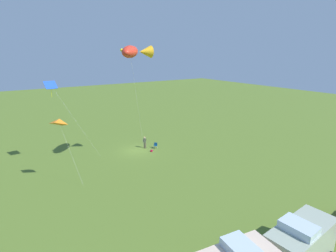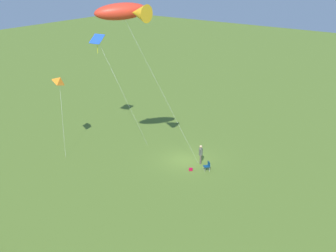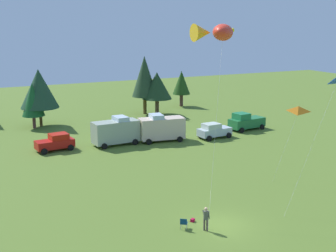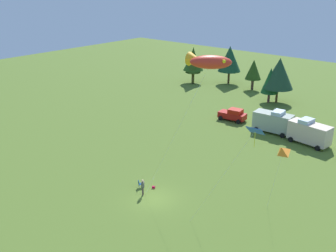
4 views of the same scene
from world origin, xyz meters
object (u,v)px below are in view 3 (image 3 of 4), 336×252
kite_large_fish (218,32)px  truck_green_flatbed (246,122)px  backpack_on_grass (193,220)px  van_motorhome_grey (116,131)px  person_kite_flyer (206,217)px  folding_chair (184,223)px  van_camper_beige (161,128)px  kite_delta_orange (298,109)px  car_silver_compact (214,131)px  car_red_sedan (56,142)px

kite_large_fish → truck_green_flatbed: bearing=49.5°
backpack_on_grass → van_motorhome_grey: 23.01m
person_kite_flyer → truck_green_flatbed: (20.25, 24.42, 0.08)m
folding_chair → kite_large_fish: 14.54m
folding_chair → van_camper_beige: bearing=14.6°
truck_green_flatbed → kite_large_fish: kite_large_fish is taller
person_kite_flyer → kite_delta_orange: 14.23m
van_camper_beige → kite_delta_orange: bearing=110.7°
folding_chair → kite_large_fish: size_ratio=0.06×
kite_delta_orange → kite_large_fish: bearing=178.8°
backpack_on_grass → car_silver_compact: 25.06m
van_motorhome_grey → car_silver_compact: size_ratio=1.28×
van_camper_beige → truck_green_flatbed: 12.72m
person_kite_flyer → van_camper_beige: 25.02m
backpack_on_grass → van_camper_beige: (7.67, 22.14, 1.53)m
kite_delta_orange → van_camper_beige: bearing=103.3°
backpack_on_grass → kite_delta_orange: kite_delta_orange is taller
person_kite_flyer → truck_green_flatbed: size_ratio=0.33×
person_kite_flyer → car_red_sedan: bearing=69.7°
car_red_sedan → car_silver_compact: bearing=-14.9°
folding_chair → car_red_sedan: (-3.67, 24.28, 0.46)m
van_camper_beige → kite_delta_orange: kite_delta_orange is taller
person_kite_flyer → car_red_sedan: car_red_sedan is taller
folding_chair → kite_delta_orange: size_ratio=0.11×
truck_green_flatbed → kite_large_fish: bearing=42.2°
backpack_on_grass → car_silver_compact: car_silver_compact is taller
folding_chair → kite_delta_orange: (13.29, 4.11, 6.31)m
van_motorhome_grey → truck_green_flatbed: bearing=-4.8°
car_silver_compact → car_red_sedan: bearing=-13.6°
folding_chair → van_camper_beige: size_ratio=0.15×
truck_green_flatbed → kite_large_fish: size_ratio=0.37×
truck_green_flatbed → kite_delta_orange: bearing=59.7°
person_kite_flyer → kite_delta_orange: bearing=-8.9°
kite_large_fish → van_camper_beige: bearing=78.6°
backpack_on_grass → folding_chair: bearing=-144.5°
car_red_sedan → truck_green_flatbed: 25.20m
folding_chair → backpack_on_grass: folding_chair is taller
car_red_sedan → truck_green_flatbed: (25.19, -0.73, 0.15)m
van_camper_beige → truck_green_flatbed: bearing=-170.0°
folding_chair → van_motorhome_grey: bearing=27.7°
car_silver_compact → kite_delta_orange: bearing=78.0°
person_kite_flyer → folding_chair: person_kite_flyer is taller
car_red_sedan → van_motorhome_grey: van_motorhome_grey is taller
backpack_on_grass → kite_large_fish: bearing=41.5°
van_camper_beige → truck_green_flatbed: van_camper_beige is taller
folding_chair → car_silver_compact: car_silver_compact is taller
person_kite_flyer → backpack_on_grass: (-0.11, 1.71, -0.91)m
folding_chair → truck_green_flatbed: truck_green_flatbed is taller
backpack_on_grass → kite_delta_orange: (12.12, 3.27, 6.69)m
truck_green_flatbed → van_camper_beige: bearing=-4.7°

